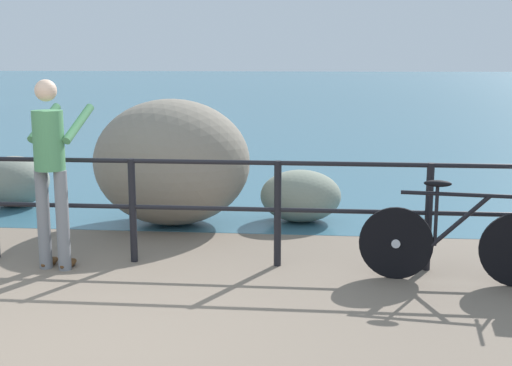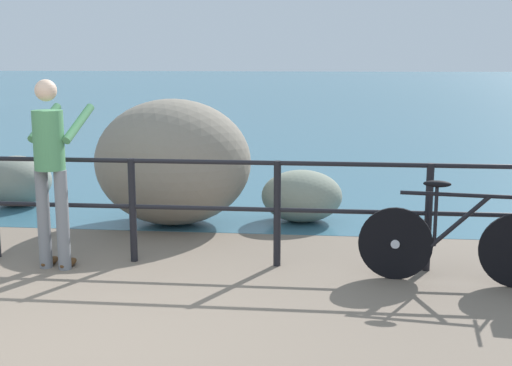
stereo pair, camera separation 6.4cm
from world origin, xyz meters
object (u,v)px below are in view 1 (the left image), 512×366
Objects in this scene: breakwater_boulder_main at (172,162)px; breakwater_boulder_right at (301,196)px; bicycle at (474,233)px; person_at_railing at (51,165)px; breakwater_boulder_left at (14,181)px.

breakwater_boulder_main reaches higher than breakwater_boulder_right.
bicycle is 3.87m from person_at_railing.
breakwater_boulder_right is at bearing 10.00° from breakwater_boulder_main.
bicycle is 0.91× the size of breakwater_boulder_main.
person_at_railing reaches higher than breakwater_boulder_main.
breakwater_boulder_right is at bearing -7.73° from breakwater_boulder_left.
person_at_railing is at bearing -174.16° from bicycle.
breakwater_boulder_left is at bearing 161.30° from breakwater_boulder_main.
breakwater_boulder_right is (3.87, -0.53, -0.02)m from breakwater_boulder_left.
person_at_railing is 1.98m from breakwater_boulder_main.
breakwater_boulder_right is (2.25, 2.10, -0.68)m from person_at_railing.
bicycle is at bearing -54.12° from breakwater_boulder_right.
breakwater_boulder_main is (0.73, 1.83, -0.24)m from person_at_railing.
breakwater_boulder_main is (-3.11, 1.92, 0.28)m from bicycle.
person_at_railing reaches higher than breakwater_boulder_right.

